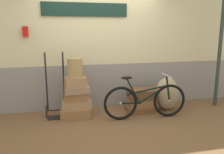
{
  "coord_description": "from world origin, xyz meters",
  "views": [
    {
      "loc": [
        -0.93,
        -4.22,
        1.72
      ],
      "look_at": [
        0.11,
        0.14,
        0.8
      ],
      "focal_mm": 37.42,
      "sensor_mm": 36.0,
      "label": 1
    }
  ],
  "objects_px": {
    "suitcase_4": "(75,82)",
    "wicker_basket": "(75,68)",
    "luggage_trolley": "(56,101)",
    "suitcase_5": "(141,108)",
    "suitcase_0": "(75,112)",
    "suitcase_3": "(77,89)",
    "bicycle": "(145,101)",
    "suitcase_7": "(141,94)",
    "burlap_sack": "(167,94)",
    "suitcase_2": "(76,96)",
    "suitcase_6": "(141,103)",
    "suitcase_1": "(77,104)"
  },
  "relations": [
    {
      "from": "suitcase_0",
      "to": "wicker_basket",
      "type": "bearing_deg",
      "value": 13.9
    },
    {
      "from": "suitcase_4",
      "to": "burlap_sack",
      "type": "height_order",
      "value": "suitcase_4"
    },
    {
      "from": "suitcase_2",
      "to": "suitcase_6",
      "type": "height_order",
      "value": "suitcase_2"
    },
    {
      "from": "suitcase_7",
      "to": "suitcase_5",
      "type": "bearing_deg",
      "value": 76.13
    },
    {
      "from": "burlap_sack",
      "to": "wicker_basket",
      "type": "bearing_deg",
      "value": 179.72
    },
    {
      "from": "suitcase_5",
      "to": "suitcase_2",
      "type": "bearing_deg",
      "value": -178.57
    },
    {
      "from": "suitcase_4",
      "to": "bicycle",
      "type": "bearing_deg",
      "value": -21.34
    },
    {
      "from": "suitcase_7",
      "to": "burlap_sack",
      "type": "relative_size",
      "value": 0.78
    },
    {
      "from": "suitcase_6",
      "to": "wicker_basket",
      "type": "bearing_deg",
      "value": -178.86
    },
    {
      "from": "suitcase_5",
      "to": "burlap_sack",
      "type": "distance_m",
      "value": 0.64
    },
    {
      "from": "suitcase_4",
      "to": "wicker_basket",
      "type": "distance_m",
      "value": 0.28
    },
    {
      "from": "suitcase_0",
      "to": "suitcase_3",
      "type": "xyz_separation_m",
      "value": [
        0.04,
        -0.0,
        0.47
      ]
    },
    {
      "from": "wicker_basket",
      "to": "luggage_trolley",
      "type": "bearing_deg",
      "value": 162.19
    },
    {
      "from": "suitcase_1",
      "to": "bicycle",
      "type": "xyz_separation_m",
      "value": [
        1.3,
        -0.37,
        0.09
      ]
    },
    {
      "from": "suitcase_0",
      "to": "suitcase_2",
      "type": "distance_m",
      "value": 0.32
    },
    {
      "from": "suitcase_3",
      "to": "burlap_sack",
      "type": "relative_size",
      "value": 0.66
    },
    {
      "from": "luggage_trolley",
      "to": "burlap_sack",
      "type": "bearing_deg",
      "value": -3.27
    },
    {
      "from": "suitcase_3",
      "to": "suitcase_7",
      "type": "relative_size",
      "value": 0.85
    },
    {
      "from": "suitcase_4",
      "to": "wicker_basket",
      "type": "height_order",
      "value": "wicker_basket"
    },
    {
      "from": "suitcase_0",
      "to": "suitcase_1",
      "type": "bearing_deg",
      "value": 10.88
    },
    {
      "from": "suitcase_2",
      "to": "luggage_trolley",
      "type": "bearing_deg",
      "value": 168.21
    },
    {
      "from": "suitcase_2",
      "to": "suitcase_3",
      "type": "relative_size",
      "value": 0.93
    },
    {
      "from": "luggage_trolley",
      "to": "burlap_sack",
      "type": "height_order",
      "value": "luggage_trolley"
    },
    {
      "from": "suitcase_7",
      "to": "burlap_sack",
      "type": "height_order",
      "value": "burlap_sack"
    },
    {
      "from": "suitcase_3",
      "to": "suitcase_5",
      "type": "distance_m",
      "value": 1.45
    },
    {
      "from": "suitcase_0",
      "to": "burlap_sack",
      "type": "distance_m",
      "value": 1.98
    },
    {
      "from": "suitcase_2",
      "to": "suitcase_7",
      "type": "distance_m",
      "value": 1.38
    },
    {
      "from": "wicker_basket",
      "to": "suitcase_6",
      "type": "bearing_deg",
      "value": -0.52
    },
    {
      "from": "suitcase_3",
      "to": "burlap_sack",
      "type": "xyz_separation_m",
      "value": [
        1.92,
        -0.0,
        -0.21
      ]
    },
    {
      "from": "suitcase_3",
      "to": "suitcase_6",
      "type": "bearing_deg",
      "value": -2.19
    },
    {
      "from": "suitcase_2",
      "to": "suitcase_5",
      "type": "height_order",
      "value": "suitcase_2"
    },
    {
      "from": "suitcase_5",
      "to": "bicycle",
      "type": "relative_size",
      "value": 0.39
    },
    {
      "from": "suitcase_7",
      "to": "burlap_sack",
      "type": "distance_m",
      "value": 0.57
    },
    {
      "from": "suitcase_7",
      "to": "suitcase_2",
      "type": "bearing_deg",
      "value": -175.35
    },
    {
      "from": "suitcase_0",
      "to": "burlap_sack",
      "type": "height_order",
      "value": "burlap_sack"
    },
    {
      "from": "suitcase_4",
      "to": "bicycle",
      "type": "relative_size",
      "value": 0.24
    },
    {
      "from": "suitcase_1",
      "to": "wicker_basket",
      "type": "bearing_deg",
      "value": -177.54
    },
    {
      "from": "suitcase_4",
      "to": "wicker_basket",
      "type": "bearing_deg",
      "value": 75.72
    },
    {
      "from": "suitcase_0",
      "to": "luggage_trolley",
      "type": "distance_m",
      "value": 0.45
    },
    {
      "from": "suitcase_5",
      "to": "burlap_sack",
      "type": "relative_size",
      "value": 0.9
    },
    {
      "from": "suitcase_2",
      "to": "burlap_sack",
      "type": "relative_size",
      "value": 0.62
    },
    {
      "from": "suitcase_6",
      "to": "bicycle",
      "type": "xyz_separation_m",
      "value": [
        -0.05,
        -0.36,
        0.16
      ]
    },
    {
      "from": "suitcase_1",
      "to": "bicycle",
      "type": "bearing_deg",
      "value": -14.79
    },
    {
      "from": "suitcase_6",
      "to": "suitcase_3",
      "type": "bearing_deg",
      "value": -178.53
    },
    {
      "from": "luggage_trolley",
      "to": "suitcase_5",
      "type": "bearing_deg",
      "value": -3.2
    },
    {
      "from": "suitcase_3",
      "to": "suitcase_7",
      "type": "xyz_separation_m",
      "value": [
        1.35,
        0.02,
        -0.19
      ]
    },
    {
      "from": "suitcase_2",
      "to": "suitcase_3",
      "type": "xyz_separation_m",
      "value": [
        0.03,
        -0.03,
        0.15
      ]
    },
    {
      "from": "burlap_sack",
      "to": "suitcase_0",
      "type": "bearing_deg",
      "value": 179.82
    },
    {
      "from": "suitcase_6",
      "to": "suitcase_5",
      "type": "bearing_deg",
      "value": 67.45
    },
    {
      "from": "suitcase_7",
      "to": "bicycle",
      "type": "relative_size",
      "value": 0.34
    }
  ]
}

